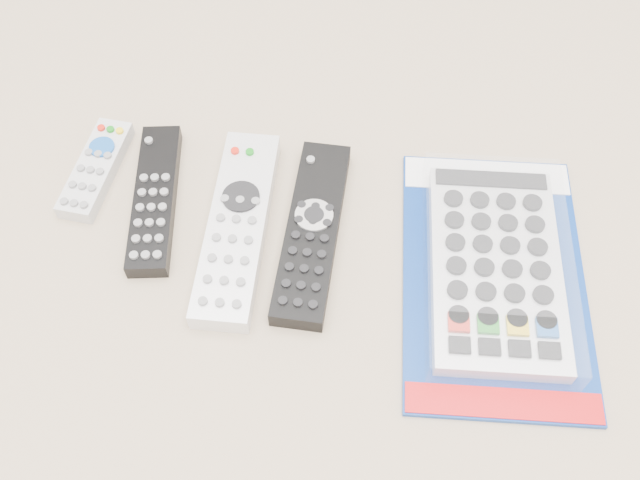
# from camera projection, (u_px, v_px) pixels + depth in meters

# --- Properties ---
(remote_small_grey) EXTENTS (0.04, 0.13, 0.02)m
(remote_small_grey) POSITION_uv_depth(u_px,v_px,m) (96.00, 169.00, 0.76)
(remote_small_grey) COLOR #B9B9BB
(remote_small_grey) RESTS_ON ground
(remote_slim_black) EXTENTS (0.07, 0.19, 0.02)m
(remote_slim_black) POSITION_uv_depth(u_px,v_px,m) (155.00, 199.00, 0.74)
(remote_slim_black) COLOR black
(remote_slim_black) RESTS_ON ground
(remote_silver_dvd) EXTENTS (0.07, 0.23, 0.03)m
(remote_silver_dvd) POSITION_uv_depth(u_px,v_px,m) (237.00, 226.00, 0.72)
(remote_silver_dvd) COLOR silver
(remote_silver_dvd) RESTS_ON ground
(remote_large_black) EXTENTS (0.05, 0.21, 0.02)m
(remote_large_black) POSITION_uv_depth(u_px,v_px,m) (312.00, 231.00, 0.72)
(remote_large_black) COLOR black
(remote_large_black) RESTS_ON ground
(jumbo_remote_packaged) EXTENTS (0.20, 0.31, 0.04)m
(jumbo_remote_packaged) POSITION_uv_depth(u_px,v_px,m) (496.00, 266.00, 0.69)
(jumbo_remote_packaged) COLOR navy
(jumbo_remote_packaged) RESTS_ON ground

